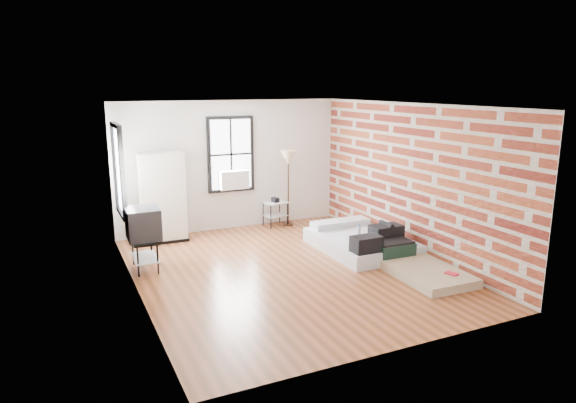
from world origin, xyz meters
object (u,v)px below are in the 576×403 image
mattress_bare (413,264)px  tv_stand (143,226)px  side_table (275,207)px  mattress_main (362,241)px  floor_lamp (288,161)px  wardrobe (162,198)px

mattress_bare → tv_stand: (-4.15, 2.02, 0.66)m
side_table → tv_stand: tv_stand is taller
side_table → mattress_main: bearing=-70.7°
floor_lamp → tv_stand: (-3.44, -1.54, -0.68)m
tv_stand → wardrobe: bearing=68.6°
mattress_main → floor_lamp: bearing=103.2°
wardrobe → tv_stand: bearing=-110.7°
side_table → floor_lamp: floor_lamp is taller
mattress_main → floor_lamp: (-0.52, 2.24, 1.28)m
floor_lamp → wardrobe: bearing=-180.0°
mattress_bare → wardrobe: bearing=136.5°
wardrobe → floor_lamp: (2.80, 0.00, 0.56)m
floor_lamp → side_table: bearing=166.4°
floor_lamp → tv_stand: 3.83m
mattress_main → mattress_bare: mattress_main is taller
wardrobe → mattress_bare: bearing=-43.4°
wardrobe → side_table: 2.55m
tv_stand → mattress_main: bearing=-8.8°
mattress_main → side_table: mattress_main is taller
mattress_bare → tv_stand: tv_stand is taller
floor_lamp → mattress_bare: bearing=-78.8°
wardrobe → side_table: bearing=3.6°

